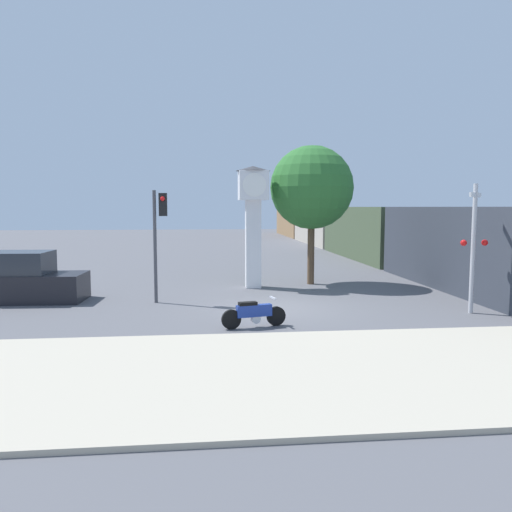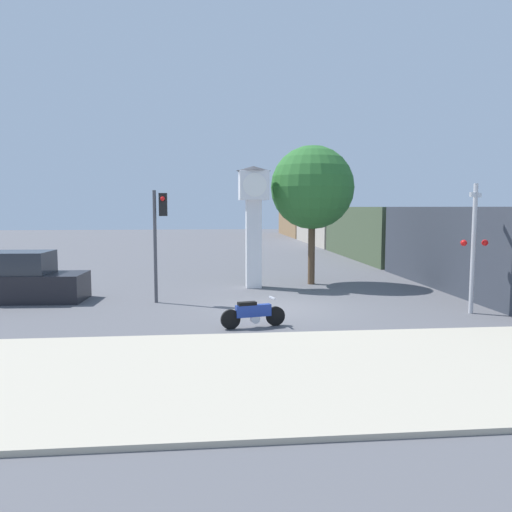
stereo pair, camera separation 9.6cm
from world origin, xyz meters
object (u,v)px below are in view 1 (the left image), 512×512
Objects in this scene: motorcycle at (254,313)px; freight_train at (341,228)px; traffic_light at (159,226)px; street_tree at (312,188)px; clock_tower at (253,207)px; parked_car at (23,281)px; railroad_crossing_signal at (473,243)px.

motorcycle is 26.91m from freight_train.
street_tree is (6.24, 3.69, 1.48)m from traffic_light.
clock_tower reaches higher than motorcycle.
freight_train reaches higher than parked_car.
parked_car is at bearing 135.82° from motorcycle.
railroad_crossing_signal is 15.50m from parked_car.
street_tree reaches higher than freight_train.
traffic_light is at bearing -120.54° from freight_train.
clock_tower is 1.23× the size of railroad_crossing_signal.
traffic_light is 7.40m from street_tree.
motorcycle is at bearing -110.74° from freight_train.
freight_train is (9.52, 25.14, 1.30)m from motorcycle.
motorcycle is at bearing -53.73° from traffic_light.
freight_train is at bearing 70.35° from street_tree.
traffic_light is (-2.94, 4.01, 2.34)m from motorcycle.
freight_train is 24.08m from railroad_crossing_signal.
clock_tower is 4.75m from traffic_light.
clock_tower is at bearing 71.66° from motorcycle.
freight_train is 24.55m from traffic_light.
street_tree reaches higher than parked_car.
motorcycle is at bearing -28.71° from parked_car.
clock_tower is at bearing -165.64° from street_tree.
motorcycle is 0.37× the size of clock_tower.
clock_tower reaches higher than parked_car.
street_tree is at bearing 17.18° from parked_car.
street_tree is (3.29, 7.71, 3.82)m from motorcycle.
freight_train is at bearing 59.46° from traffic_light.
railroad_crossing_signal reaches higher than motorcycle.
street_tree is (-6.22, -17.43, 2.52)m from freight_train.
traffic_light is (-12.46, -21.12, 1.04)m from freight_train.
railroad_crossing_signal is 0.96× the size of parked_car.
clock_tower reaches higher than railroad_crossing_signal.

